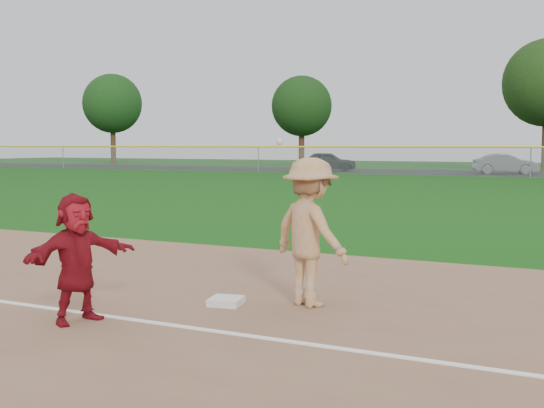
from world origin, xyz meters
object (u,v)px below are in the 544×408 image
at_px(base_runner, 77,258).
at_px(car_mid, 505,164).
at_px(car_left, 328,161).
at_px(first_base, 226,301).

distance_m(base_runner, car_mid, 46.25).
distance_m(base_runner, car_left, 48.29).
xyz_separation_m(car_left, car_mid, (13.84, 0.25, -0.04)).
bearing_deg(car_left, first_base, -176.87).
relative_size(first_base, car_mid, 0.09).
bearing_deg(base_runner, car_mid, 19.37).
xyz_separation_m(first_base, base_runner, (-1.18, -1.55, 0.74)).
distance_m(first_base, car_mid, 44.74).
bearing_deg(first_base, base_runner, -127.31).
relative_size(first_base, base_runner, 0.27).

